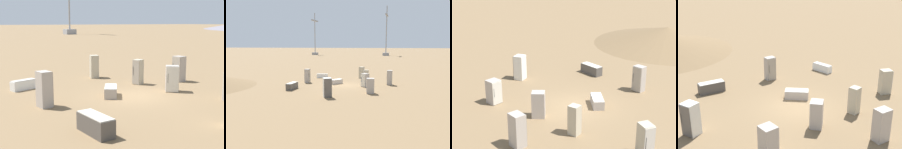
{
  "view_description": "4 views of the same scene",
  "coord_description": "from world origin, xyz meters",
  "views": [
    {
      "loc": [
        14.53,
        -10.47,
        4.3
      ],
      "look_at": [
        -0.15,
        -1.42,
        1.4
      ],
      "focal_mm": 50.0,
      "sensor_mm": 36.0,
      "label": 1
    },
    {
      "loc": [
        26.27,
        7.61,
        4.97
      ],
      "look_at": [
        -0.1,
        -0.77,
        1.33
      ],
      "focal_mm": 35.0,
      "sensor_mm": 36.0,
      "label": 2
    },
    {
      "loc": [
        -17.38,
        13.84,
        10.1
      ],
      "look_at": [
        1.28,
        0.06,
        1.86
      ],
      "focal_mm": 60.0,
      "sensor_mm": 36.0,
      "label": 3
    },
    {
      "loc": [
        8.77,
        16.13,
        9.23
      ],
      "look_at": [
        -0.26,
        -1.37,
        1.77
      ],
      "focal_mm": 50.0,
      "sensor_mm": 36.0,
      "label": 4
    }
  ],
  "objects": [
    {
      "name": "discarded_fridge_7",
      "position": [
        -0.68,
        -1.18,
        0.31
      ],
      "size": [
        1.75,
        1.46,
        0.61
      ],
      "rotation": [
        0.0,
        0.0,
        4.15
      ],
      "color": "#A89E93",
      "rests_on": "ground_plane"
    },
    {
      "name": "discarded_fridge_5",
      "position": [
        -2.83,
        2.37,
        0.87
      ],
      "size": [
        0.72,
        0.74,
        1.74
      ],
      "rotation": [
        0.0,
        0.0,
        3.47
      ],
      "color": "#B2A88E",
      "rests_on": "ground_plane"
    },
    {
      "name": "discarded_fridge_0",
      "position": [
        -6.7,
        0.97,
        0.89
      ],
      "size": [
        0.91,
        0.79,
        1.77
      ],
      "rotation": [
        0.0,
        0.0,
        1.29
      ],
      "color": "#B2A88E",
      "rests_on": "ground_plane"
    },
    {
      "name": "discarded_fridge_8",
      "position": [
        -5.22,
        -4.98,
        0.32
      ],
      "size": [
        1.06,
        1.78,
        0.64
      ],
      "rotation": [
        0.0,
        0.0,
        3.46
      ],
      "color": "white",
      "rests_on": "ground_plane"
    },
    {
      "name": "discarded_fridge_6",
      "position": [
        -0.49,
        -5.26,
        0.93
      ],
      "size": [
        0.82,
        0.73,
        1.85
      ],
      "rotation": [
        0.0,
        0.0,
        0.13
      ],
      "color": "#A89E93",
      "rests_on": "ground_plane"
    },
    {
      "name": "discarded_fridge_1",
      "position": [
        0.19,
        2.79,
        0.82
      ],
      "size": [
        1.04,
        1.05,
        1.64
      ],
      "rotation": [
        0.0,
        0.0,
        4.05
      ],
      "color": "#A89E93",
      "rests_on": "ground_plane"
    },
    {
      "name": "discarded_fridge_3",
      "position": [
        3.71,
        4.01,
        0.8
      ],
      "size": [
        0.91,
        0.91,
        1.6
      ],
      "rotation": [
        0.0,
        0.0,
        1.77
      ],
      "color": "#A89E93",
      "rests_on": "ground_plane"
    },
    {
      "name": "ground_plane",
      "position": [
        0.0,
        0.0,
        0.0
      ],
      "size": [
        1000.0,
        1000.0,
        0.0
      ],
      "primitive_type": "plane",
      "color": "brown"
    },
    {
      "name": "discarded_fridge_9",
      "position": [
        -2.1,
        5.54,
        0.93
      ],
      "size": [
        0.82,
        0.72,
        1.86
      ],
      "rotation": [
        0.0,
        0.0,
        3.21
      ],
      "color": "#A89E93",
      "rests_on": "ground_plane"
    },
    {
      "name": "discarded_fridge_4",
      "position": [
        4.31,
        -4.93,
        0.38
      ],
      "size": [
        1.88,
        0.77,
        0.77
      ],
      "rotation": [
        0.0,
        0.0,
        1.63
      ],
      "color": "#4C4742",
      "rests_on": "ground_plane"
    },
    {
      "name": "discarded_fridge_2",
      "position": [
        6.7,
        0.3,
        0.95
      ],
      "size": [
        1.04,
        1.05,
        1.89
      ],
      "rotation": [
        0.0,
        0.0,
        5.26
      ],
      "color": "silver",
      "rests_on": "ground_plane"
    }
  ]
}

